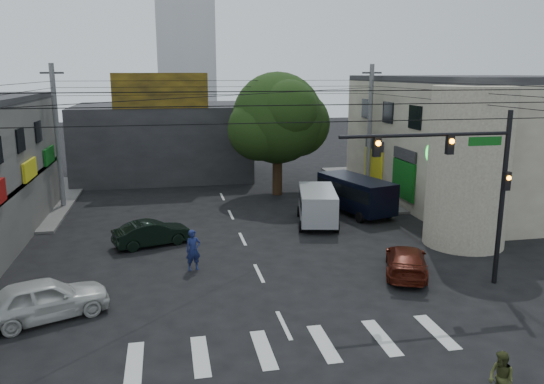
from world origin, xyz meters
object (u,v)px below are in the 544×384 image
object	(u,v)px
dark_sedan	(152,233)
traffic_officer	(193,250)
street_tree	(277,118)
silver_minivan	(317,207)
navy_van	(356,196)
white_compact	(44,299)
utility_pole_far_right	(370,130)
pedestrian_olive	(501,379)
traffic_gantry	(467,171)
utility_pole_far_left	(58,137)
maroon_sedan	(406,261)

from	to	relation	value
dark_sedan	traffic_officer	xyz separation A→B (m)	(1.85, -3.90, 0.28)
street_tree	dark_sedan	xyz separation A→B (m)	(-8.63, -10.10, -4.83)
silver_minivan	navy_van	xyz separation A→B (m)	(3.03, 1.88, 0.11)
white_compact	dark_sedan	bearing A→B (deg)	-47.29
utility_pole_far_right	silver_minivan	bearing A→B (deg)	-129.77
pedestrian_olive	traffic_gantry	bearing A→B (deg)	146.08
dark_sedan	white_compact	xyz separation A→B (m)	(-3.63, -7.71, 0.11)
dark_sedan	navy_van	world-z (taller)	navy_van
street_tree	dark_sedan	world-z (taller)	street_tree
utility_pole_far_right	white_compact	xyz separation A→B (m)	(-18.77, -16.82, -3.84)
white_compact	silver_minivan	world-z (taller)	silver_minivan
utility_pole_far_left	utility_pole_far_right	distance (m)	21.00
maroon_sedan	silver_minivan	size ratio (longest dim) A/B	0.90
dark_sedan	utility_pole_far_right	bearing A→B (deg)	-76.76
dark_sedan	maroon_sedan	xyz separation A→B (m)	(10.93, -6.21, -0.03)
silver_minivan	pedestrian_olive	bearing A→B (deg)	-167.87
traffic_gantry	white_compact	bearing A→B (deg)	179.33
navy_van	pedestrian_olive	xyz separation A→B (m)	(-3.08, -19.41, -0.37)
white_compact	navy_van	world-z (taller)	navy_van
utility_pole_far_right	white_compact	distance (m)	25.49
utility_pole_far_left	white_compact	xyz separation A→B (m)	(2.23, -16.82, -3.84)
navy_van	utility_pole_far_left	bearing A→B (deg)	58.30
utility_pole_far_right	navy_van	bearing A→B (deg)	-118.63
traffic_officer	utility_pole_far_right	bearing A→B (deg)	29.24
traffic_gantry	maroon_sedan	distance (m)	4.79
maroon_sedan	traffic_officer	world-z (taller)	traffic_officer
street_tree	silver_minivan	distance (m)	9.18
utility_pole_far_left	pedestrian_olive	bearing A→B (deg)	-58.35
maroon_sedan	dark_sedan	bearing A→B (deg)	-6.50
utility_pole_far_right	white_compact	world-z (taller)	utility_pole_far_right
dark_sedan	silver_minivan	xyz separation A→B (m)	(9.31, 2.10, 0.38)
traffic_gantry	navy_van	world-z (taller)	traffic_gantry
white_compact	traffic_officer	size ratio (longest dim) A/B	2.59
utility_pole_far_left	dark_sedan	world-z (taller)	utility_pole_far_left
street_tree	utility_pole_far_left	bearing A→B (deg)	-176.05
utility_pole_far_left	silver_minivan	xyz separation A→B (m)	(15.17, -7.00, -3.58)
utility_pole_far_right	maroon_sedan	distance (m)	16.37
white_compact	pedestrian_olive	xyz separation A→B (m)	(12.89, -7.71, -0.01)
white_compact	pedestrian_olive	world-z (taller)	white_compact
dark_sedan	traffic_officer	size ratio (longest dim) A/B	2.23
traffic_gantry	pedestrian_olive	world-z (taller)	traffic_gantry
utility_pole_far_right	street_tree	bearing A→B (deg)	171.25
maroon_sedan	silver_minivan	distance (m)	8.48
white_compact	maroon_sedan	xyz separation A→B (m)	(14.56, 1.50, -0.14)
street_tree	traffic_officer	distance (m)	16.21
street_tree	maroon_sedan	xyz separation A→B (m)	(2.29, -16.31, -4.86)
traffic_gantry	dark_sedan	xyz separation A→B (m)	(-12.46, 7.90, -4.19)
maroon_sedan	navy_van	size ratio (longest dim) A/B	0.76
street_tree	navy_van	world-z (taller)	street_tree
street_tree	pedestrian_olive	size ratio (longest dim) A/B	5.79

